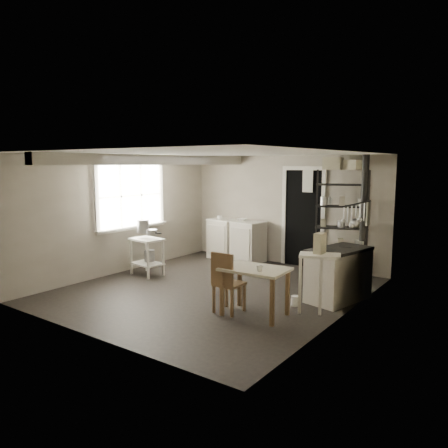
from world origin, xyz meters
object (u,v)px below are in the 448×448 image
Objects in this scene: chair at (229,279)px; work_table at (255,289)px; prep_table at (147,255)px; flour_sack at (328,262)px; stove at (338,273)px; stockpot at (143,226)px; shelf_rack at (341,227)px; base_cabinets at (236,239)px.

work_table is at bearing 13.75° from chair.
flour_sack is (2.80, 2.13, -0.16)m from prep_table.
prep_table is at bearing -142.78° from flour_sack.
stove is 1.17× the size of chair.
stove is 1.80m from chair.
chair is (2.60, -0.82, -0.45)m from stockpot.
shelf_rack reaches higher than work_table.
flour_sack is (-0.24, 0.04, -0.71)m from shelf_rack.
base_cabinets is at bearing 128.33° from work_table.
flour_sack is (0.30, 2.94, -0.24)m from chair.
work_table is at bearing -13.70° from stockpot.
base_cabinets is 1.29× the size of stove.
chair is at bearing -18.05° from prep_table.
base_cabinets is at bearing 166.55° from stove.
stove is at bearing 10.04° from prep_table.
stockpot is at bearing -105.02° from base_cabinets.
base_cabinets is at bearing 70.82° from stockpot.
work_table is 1.01× the size of chair.
chair is at bearing -53.34° from base_cabinets.
chair is 1.68× the size of flour_sack.
base_cabinets is 3.48m from chair.
chair is 2.97m from flour_sack.
stove is (2.94, -1.48, -0.02)m from base_cabinets.
shelf_rack reaches higher than prep_table.
stove reaches higher than work_table.
prep_table is 0.68× the size of stove.
chair reaches higher than flour_sack.
stockpot is at bearing 166.30° from work_table.
shelf_rack reaches higher than stockpot.
shelf_rack is at bearing 123.36° from stove.
stockpot reaches higher than flour_sack.
flour_sack is at bearing 36.17° from stockpot.
base_cabinets is at bearing 156.23° from shelf_rack.
base_cabinets is 3.29m from stove.
chair is (-0.54, -2.90, -0.46)m from shelf_rack.
stove is 1.97× the size of flour_sack.
work_table is at bearing -88.49° from flour_sack.
chair is (2.50, -0.81, 0.08)m from prep_table.
stockpot is 2.29m from base_cabinets.
work_table is (-0.17, -2.80, -0.57)m from shelf_rack.
base_cabinets is 2.53× the size of flour_sack.
stockpot is at bearing -156.97° from stove.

